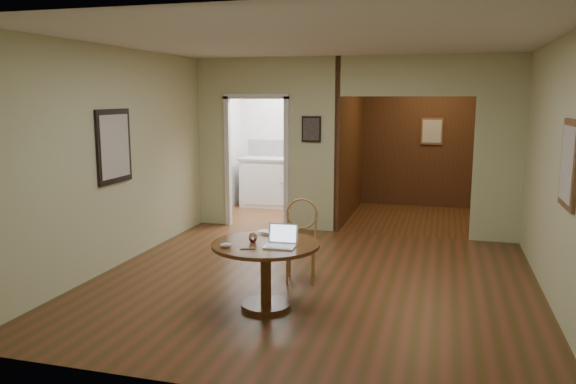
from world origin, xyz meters
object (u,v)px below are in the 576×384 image
(dining_table, at_px, (266,260))
(chair, at_px, (301,235))
(closed_laptop, at_px, (270,234))
(open_laptop, at_px, (281,240))

(dining_table, relative_size, chair, 1.14)
(dining_table, distance_m, closed_laptop, 0.37)
(chair, bearing_deg, closed_laptop, -115.94)
(chair, relative_size, open_laptop, 3.15)
(dining_table, xyz_separation_m, open_laptop, (0.18, -0.06, 0.23))
(chair, xyz_separation_m, open_laptop, (0.06, -1.02, 0.20))
(dining_table, height_order, open_laptop, open_laptop)
(chair, height_order, open_laptop, chair)
(dining_table, bearing_deg, chair, 82.72)
(closed_laptop, bearing_deg, dining_table, -68.38)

